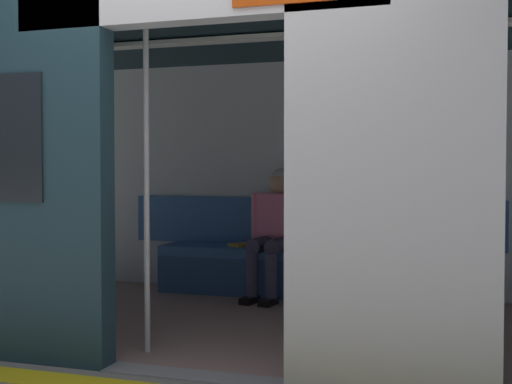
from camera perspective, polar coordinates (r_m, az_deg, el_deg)
ground_plane at (r=3.97m, az=-5.17°, el=-15.14°), size 60.00×60.00×0.00m
train_car at (r=5.07m, az=-0.16°, el=6.20°), size 6.40×2.95×2.29m
bench_seat at (r=6.16m, az=3.80°, el=-5.75°), size 2.69×0.44×0.44m
person_seated at (r=6.13m, az=1.74°, el=-2.72°), size 0.55×0.71×1.17m
handbag at (r=6.12m, az=6.10°, el=-4.04°), size 0.26×0.15×0.17m
book at (r=6.37m, az=-1.20°, el=-4.43°), size 0.24×0.27×0.03m
grab_pole_door at (r=4.33m, az=-9.15°, el=0.75°), size 0.04×0.04×2.15m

